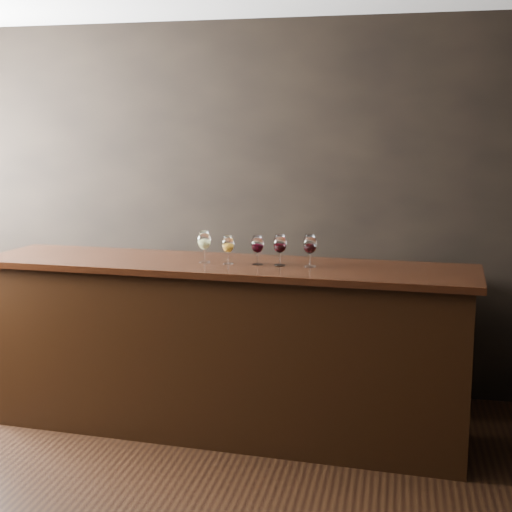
% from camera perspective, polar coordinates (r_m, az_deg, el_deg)
% --- Properties ---
extents(room_shell, '(5.02, 4.52, 2.81)m').
position_cam_1_polar(room_shell, '(3.67, -18.45, 6.98)').
color(room_shell, black).
rests_on(room_shell, ground).
extents(bar_counter, '(3.18, 0.90, 1.10)m').
position_cam_1_polar(bar_counter, '(4.75, -2.68, -7.56)').
color(bar_counter, black).
rests_on(bar_counter, ground).
extents(bar_top, '(3.29, 0.98, 0.04)m').
position_cam_1_polar(bar_top, '(4.61, -2.73, -0.78)').
color(bar_top, black).
rests_on(bar_top, bar_counter).
extents(back_bar_shelf, '(2.72, 0.40, 0.98)m').
position_cam_1_polar(back_bar_shelf, '(5.41, -0.48, -6.06)').
color(back_bar_shelf, black).
rests_on(back_bar_shelf, ground).
extents(glass_white, '(0.09, 0.09, 0.20)m').
position_cam_1_polar(glass_white, '(4.61, -4.17, 1.20)').
color(glass_white, white).
rests_on(glass_white, bar_top).
extents(glass_amber, '(0.08, 0.08, 0.18)m').
position_cam_1_polar(glass_amber, '(4.54, -2.26, 0.90)').
color(glass_amber, white).
rests_on(glass_amber, bar_top).
extents(glass_red_a, '(0.08, 0.08, 0.19)m').
position_cam_1_polar(glass_red_a, '(4.51, 0.12, 0.88)').
color(glass_red_a, white).
rests_on(glass_red_a, bar_top).
extents(glass_red_b, '(0.08, 0.08, 0.20)m').
position_cam_1_polar(glass_red_b, '(4.48, 1.93, 0.92)').
color(glass_red_b, white).
rests_on(glass_red_b, bar_top).
extents(glass_red_c, '(0.09, 0.09, 0.20)m').
position_cam_1_polar(glass_red_c, '(4.45, 4.34, 0.88)').
color(glass_red_c, white).
rests_on(glass_red_c, bar_top).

